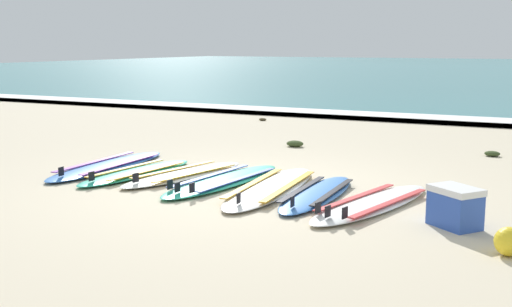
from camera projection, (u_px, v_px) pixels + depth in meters
ground_plane at (245, 189)px, 7.41m from camera, size 80.00×80.00×0.00m
wave_foam_strip at (402, 118)px, 14.15m from camera, size 80.00×0.99×0.11m
surfboard_0 at (108, 165)px, 8.69m from camera, size 0.68×2.41×0.18m
surfboard_1 at (137, 172)px, 8.22m from camera, size 0.69×2.05×0.18m
surfboard_2 at (185, 174)px, 8.11m from camera, size 0.95×2.14×0.18m
surfboard_3 at (224, 181)px, 7.73m from camera, size 0.80×2.31×0.18m
surfboard_4 at (271, 187)px, 7.36m from camera, size 0.80×2.48×0.18m
surfboard_5 at (317, 194)px, 7.05m from camera, size 0.57×2.00×0.18m
surfboard_6 at (372, 203)px, 6.62m from camera, size 1.03×2.24×0.18m
cooler_box at (455, 207)px, 5.86m from camera, size 0.55×0.52×0.38m
beach_ball at (509, 242)px, 5.07m from camera, size 0.24×0.24×0.24m
seaweed_clump_near_shoreline at (492, 154)px, 9.60m from camera, size 0.23×0.18×0.08m
seaweed_clump_mid_sand at (295, 144)px, 10.50m from camera, size 0.29×0.23×0.10m
seaweed_clump_by_the_boards at (263, 119)px, 14.07m from camera, size 0.17×0.13×0.06m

